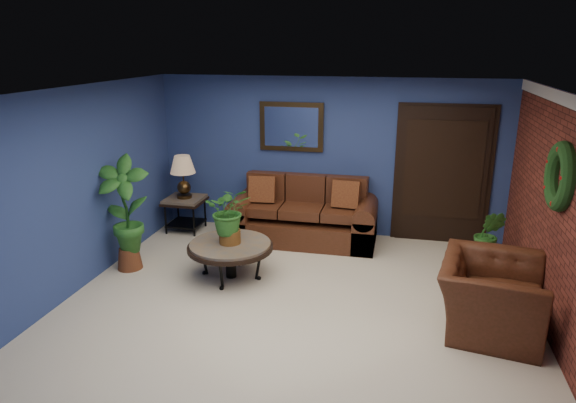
% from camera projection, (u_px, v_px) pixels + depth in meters
% --- Properties ---
extents(floor, '(5.50, 5.50, 0.00)m').
position_uv_depth(floor, '(297.00, 302.00, 6.17)').
color(floor, beige).
rests_on(floor, ground).
extents(wall_back, '(5.50, 0.04, 2.50)m').
position_uv_depth(wall_back, '(329.00, 157.00, 8.13)').
color(wall_back, navy).
rests_on(wall_back, ground).
extents(wall_left, '(0.04, 5.00, 2.50)m').
position_uv_depth(wall_left, '(81.00, 189.00, 6.37)').
color(wall_left, navy).
rests_on(wall_left, ground).
extents(wall_right_brick, '(0.04, 5.00, 2.50)m').
position_uv_depth(wall_right_brick, '(561.00, 221.00, 5.23)').
color(wall_right_brick, maroon).
rests_on(wall_right_brick, ground).
extents(ceiling, '(5.50, 5.00, 0.02)m').
position_uv_depth(ceiling, '(298.00, 91.00, 5.43)').
color(ceiling, silver).
rests_on(ceiling, wall_back).
extents(wall_mirror, '(1.02, 0.06, 0.77)m').
position_uv_depth(wall_mirror, '(291.00, 127.00, 8.08)').
color(wall_mirror, '#442F16').
rests_on(wall_mirror, wall_back).
extents(closet_door, '(1.44, 0.06, 2.18)m').
position_uv_depth(closet_door, '(442.00, 176.00, 7.80)').
color(closet_door, black).
rests_on(closet_door, wall_back).
extents(wreath, '(0.16, 0.72, 0.72)m').
position_uv_depth(wreath, '(560.00, 176.00, 5.15)').
color(wreath, black).
rests_on(wreath, wall_right_brick).
extents(sofa, '(2.24, 0.97, 1.01)m').
position_uv_depth(sofa, '(304.00, 219.00, 8.08)').
color(sofa, '#4C2215').
rests_on(sofa, ground).
extents(coffee_table, '(1.13, 1.13, 0.48)m').
position_uv_depth(coffee_table, '(230.00, 247.00, 6.72)').
color(coffee_table, '#514C47').
rests_on(coffee_table, ground).
extents(end_table, '(0.62, 0.62, 0.56)m').
position_uv_depth(end_table, '(185.00, 205.00, 8.43)').
color(end_table, '#514C47').
rests_on(end_table, ground).
extents(table_lamp, '(0.41, 0.41, 0.67)m').
position_uv_depth(table_lamp, '(183.00, 172.00, 8.26)').
color(table_lamp, '#442F16').
rests_on(table_lamp, end_table).
extents(side_chair, '(0.44, 0.44, 1.00)m').
position_uv_depth(side_chair, '(331.00, 206.00, 7.96)').
color(side_chair, '#583619').
rests_on(side_chair, ground).
extents(armchair, '(1.24, 1.36, 0.78)m').
position_uv_depth(armchair, '(491.00, 296.00, 5.50)').
color(armchair, '#4C2215').
rests_on(armchair, ground).
extents(coffee_plant, '(0.69, 0.63, 0.77)m').
position_uv_depth(coffee_plant, '(229.00, 212.00, 6.58)').
color(coffee_plant, brown).
rests_on(coffee_plant, coffee_table).
extents(floor_plant, '(0.46, 0.41, 0.85)m').
position_uv_depth(floor_plant, '(489.00, 238.00, 6.97)').
color(floor_plant, brown).
rests_on(floor_plant, ground).
extents(tall_plant, '(0.78, 0.61, 1.57)m').
position_uv_depth(tall_plant, '(125.00, 209.00, 6.86)').
color(tall_plant, brown).
rests_on(tall_plant, ground).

